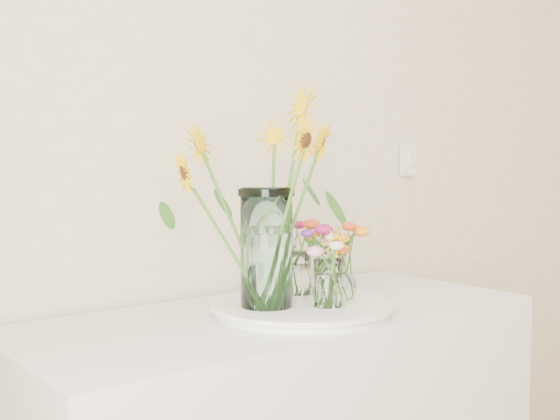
{
  "coord_description": "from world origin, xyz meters",
  "views": [
    {
      "loc": [
        -1.68,
        0.52,
        1.29
      ],
      "look_at": [
        -0.58,
        1.88,
        1.17
      ],
      "focal_mm": 45.0,
      "sensor_mm": 36.0,
      "label": 1
    }
  ],
  "objects": [
    {
      "name": "wildflower_posy_b",
      "position": [
        -0.41,
        1.85,
        1.03
      ],
      "size": [
        0.21,
        0.21,
        0.22
      ],
      "primitive_type": null,
      "color": "orange",
      "rests_on": "tray"
    },
    {
      "name": "wildflower_posy_c",
      "position": [
        -0.46,
        1.96,
        1.03
      ],
      "size": [
        0.18,
        0.18,
        0.21
      ],
      "primitive_type": null,
      "color": "orange",
      "rests_on": "tray"
    },
    {
      "name": "small_vase_c",
      "position": [
        -0.46,
        1.96,
        0.99
      ],
      "size": [
        0.08,
        0.08,
        0.12
      ],
      "primitive_type": "cylinder",
      "rotation": [
        0.0,
        0.0,
        -0.2
      ],
      "color": "white",
      "rests_on": "tray"
    },
    {
      "name": "wildflower_posy_a",
      "position": [
        -0.5,
        1.79,
        1.03
      ],
      "size": [
        0.2,
        0.2,
        0.21
      ],
      "primitive_type": null,
      "color": "orange",
      "rests_on": "tray"
    },
    {
      "name": "sunflower_bouquet",
      "position": [
        -0.63,
        1.89,
        1.2
      ],
      "size": [
        0.77,
        0.77,
        0.56
      ],
      "primitive_type": null,
      "rotation": [
        0.0,
        0.0,
        0.11
      ],
      "color": "#F3BD05",
      "rests_on": "tray"
    },
    {
      "name": "tray",
      "position": [
        -0.52,
        1.87,
        0.91
      ],
      "size": [
        0.45,
        0.45,
        0.02
      ],
      "primitive_type": "cylinder",
      "color": "white",
      "rests_on": "counter"
    },
    {
      "name": "small_vase_a",
      "position": [
        -0.5,
        1.79,
        0.99
      ],
      "size": [
        0.07,
        0.07,
        0.12
      ],
      "primitive_type": "cylinder",
      "rotation": [
        0.0,
        0.0,
        0.01
      ],
      "color": "white",
      "rests_on": "tray"
    },
    {
      "name": "mason_jar",
      "position": [
        -0.63,
        1.89,
        1.08
      ],
      "size": [
        0.14,
        0.14,
        0.3
      ],
      "primitive_type": "cylinder",
      "rotation": [
        0.0,
        0.0,
        0.11
      ],
      "color": "#ACE0D6",
      "rests_on": "tray"
    },
    {
      "name": "small_vase_b",
      "position": [
        -0.41,
        1.85,
        0.99
      ],
      "size": [
        0.1,
        0.1,
        0.13
      ],
      "primitive_type": null,
      "rotation": [
        0.0,
        0.0,
        0.16
      ],
      "color": "white",
      "rests_on": "tray"
    }
  ]
}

